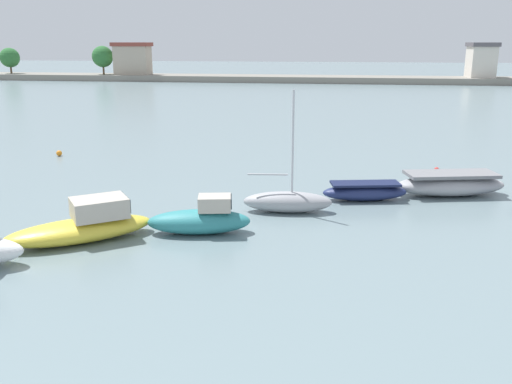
% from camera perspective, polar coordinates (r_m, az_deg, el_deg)
% --- Properties ---
extents(moored_boat_3, '(5.52, 4.72, 1.59)m').
position_cam_1_polar(moored_boat_3, '(21.67, -17.53, -3.37)').
color(moored_boat_3, yellow).
rests_on(moored_boat_3, ground).
extents(moored_boat_4, '(4.24, 2.17, 1.52)m').
position_cam_1_polar(moored_boat_4, '(21.54, -5.78, -2.88)').
color(moored_boat_4, teal).
rests_on(moored_boat_4, ground).
extents(moored_boat_5, '(4.01, 1.59, 5.37)m').
position_cam_1_polar(moored_boat_5, '(24.14, 3.31, -0.98)').
color(moored_boat_5, '#9E9EA3').
rests_on(moored_boat_5, ground).
extents(moored_boat_6, '(4.20, 2.05, 0.86)m').
position_cam_1_polar(moored_boat_6, '(26.43, 11.31, 0.04)').
color(moored_boat_6, navy).
rests_on(moored_boat_6, ground).
extents(moored_boat_7, '(5.73, 3.08, 1.14)m').
position_cam_1_polar(moored_boat_7, '(28.38, 19.63, 0.76)').
color(moored_boat_7, '#9E9EA3').
rests_on(moored_boat_7, ground).
extents(mooring_buoy_1, '(0.28, 0.28, 0.28)m').
position_cam_1_polar(mooring_buoy_1, '(33.30, 18.36, 2.24)').
color(mooring_buoy_1, red).
rests_on(mooring_buoy_1, ground).
extents(mooring_buoy_2, '(0.37, 0.37, 0.37)m').
position_cam_1_polar(mooring_buoy_2, '(38.31, -19.88, 3.83)').
color(mooring_buoy_2, orange).
rests_on(mooring_buoy_2, ground).
extents(distant_shoreline, '(133.83, 7.94, 7.09)m').
position_cam_1_polar(distant_shoreline, '(103.47, 3.50, 12.36)').
color(distant_shoreline, gray).
rests_on(distant_shoreline, ground).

